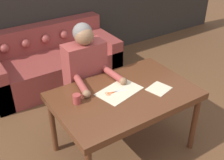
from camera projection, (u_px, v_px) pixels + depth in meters
ground_plane at (117, 157)px, 3.02m from camera, size 16.00×16.00×0.00m
dining_table at (125, 99)px, 2.78m from camera, size 1.39×0.90×0.74m
couch at (52, 63)px, 4.23m from camera, size 1.90×0.90×0.82m
person at (86, 78)px, 3.14m from camera, size 0.50×0.62×1.30m
pattern_paper_main at (119, 91)px, 2.77m from camera, size 0.49×0.38×0.00m
pattern_paper_offcut at (159, 89)px, 2.81m from camera, size 0.26×0.24×0.00m
scissors at (113, 93)px, 2.74m from camera, size 0.23×0.09×0.01m
mug at (77, 99)px, 2.58m from camera, size 0.11×0.08×0.09m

